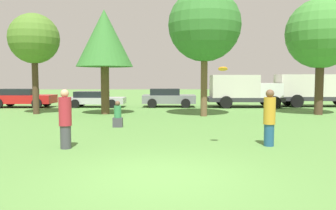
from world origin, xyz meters
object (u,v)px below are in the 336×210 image
tree_2 (205,25)px  parked_car_grey (168,97)px  parked_car_red (22,97)px  tree_1 (104,39)px  person_catcher (269,118)px  bystander_sitting (118,116)px  tree_0 (34,39)px  person_thrower (65,119)px  tree_3 (321,34)px  parked_car_silver (95,99)px  frisbee (223,69)px  delivery_truck_white (242,90)px  delivery_truck_blue (314,89)px

tree_2 → parked_car_grey: tree_2 is taller
parked_car_red → parked_car_grey: (10.53, 0.17, -0.02)m
tree_1 → person_catcher: bearing=-55.9°
bystander_sitting → tree_0: 8.62m
person_thrower → parked_car_grey: size_ratio=0.44×
parked_car_red → tree_0: bearing=-57.2°
tree_3 → parked_car_silver: (-13.79, 5.58, -3.95)m
person_catcher → person_thrower: bearing=-0.0°
tree_0 → parked_car_silver: (2.50, 4.78, -3.70)m
bystander_sitting → parked_car_silver: bearing=105.8°
frisbee → parked_car_red: (-11.73, 14.52, -1.61)m
tree_1 → tree_2: 5.76m
parked_car_red → tree_3: bearing=-13.4°
person_thrower → tree_2: size_ratio=0.25×
bystander_sitting → delivery_truck_white: size_ratio=0.20×
tree_0 → parked_car_grey: 9.88m
tree_0 → delivery_truck_white: 14.27m
person_catcher → tree_2: bearing=-86.0°
person_thrower → delivery_truck_white: bearing=56.5°
parked_car_grey → delivery_truck_white: 5.42m
tree_2 → delivery_truck_blue: size_ratio=1.08×
delivery_truck_white → bystander_sitting: bearing=-125.5°
tree_2 → parked_car_silver: size_ratio=1.62×
tree_0 → tree_2: (9.63, -1.43, 0.60)m
tree_0 → bystander_sitting: bearing=-45.4°
bystander_sitting → frisbee: bearing=-50.5°
person_catcher → tree_1: 12.02m
tree_2 → parked_car_grey: (-1.79, 6.24, -4.21)m
frisbee → tree_0: (-9.03, 9.87, 1.98)m
frisbee → tree_0: bearing=132.4°
person_catcher → bystander_sitting: person_catcher is taller
person_catcher → parked_car_red: 19.47m
parked_car_red → bystander_sitting: bearing=-48.7°
parked_car_silver → delivery_truck_white: (10.71, -0.32, 0.65)m
tree_3 → person_catcher: bearing=-123.2°
person_thrower → tree_3: tree_3 is taller
parked_car_silver → person_thrower: bearing=-79.9°
frisbee → tree_3: bearing=51.3°
parked_car_grey → bystander_sitting: bearing=-100.6°
parked_car_red → parked_car_grey: size_ratio=1.15×
delivery_truck_white → tree_2: bearing=-118.7°
parked_car_grey → delivery_truck_blue: (10.82, 0.03, 0.60)m
person_thrower → person_catcher: person_thrower is taller
person_thrower → person_catcher: bearing=-0.0°
parked_car_grey → delivery_truck_blue: 10.84m
parked_car_red → delivery_truck_blue: bearing=3.1°
parked_car_red → delivery_truck_white: delivery_truck_white is taller
frisbee → tree_3: tree_3 is taller
person_thrower → tree_2: 10.72m
tree_3 → delivery_truck_blue: 6.93m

